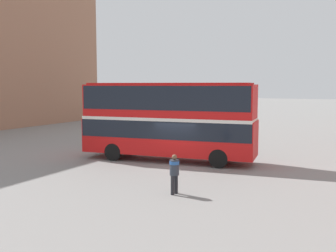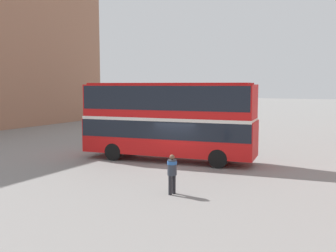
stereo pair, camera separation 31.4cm
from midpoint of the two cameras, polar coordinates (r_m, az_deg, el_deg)
ground_plane at (r=23.48m, az=1.68°, el=-5.63°), size 240.00×240.00×0.00m
double_decker_bus at (r=24.33m, az=0.37°, el=1.41°), size 11.02×3.95×4.85m
pedestrian_foreground at (r=17.04m, az=1.12°, el=-6.40°), size 0.50×0.50×1.74m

